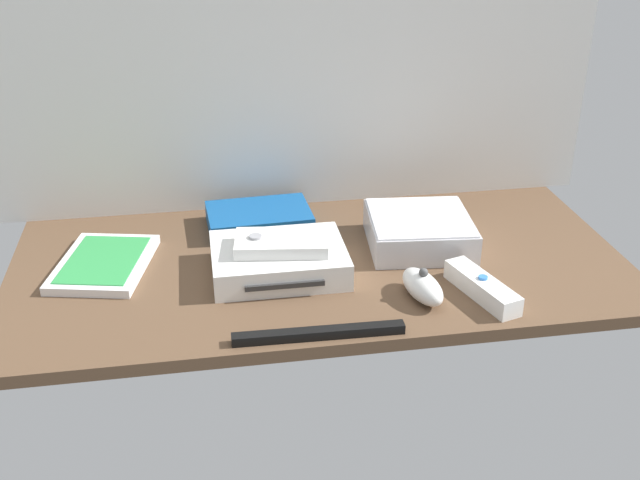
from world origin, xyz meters
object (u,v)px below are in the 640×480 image
object	(u,v)px
network_router	(259,219)
sensor_bar	(319,333)
remote_nunchuk	(423,286)
remote_classic_pad	(281,243)
game_console	(279,260)
mini_computer	(419,231)
remote_wand	(482,287)
game_case	(104,263)

from	to	relation	value
network_router	sensor_bar	size ratio (longest dim) A/B	0.77
remote_nunchuk	remote_classic_pad	xyz separation A→B (cm)	(-19.80, 11.02, 3.37)
sensor_bar	game_console	bearing A→B (deg)	100.82
game_console	mini_computer	xyz separation A→B (cm)	(24.64, 5.76, 0.44)
network_router	game_console	bearing A→B (deg)	-87.85
remote_wand	mini_computer	bearing A→B (deg)	87.75
game_case	sensor_bar	size ratio (longest dim) A/B	0.90
game_case	remote_nunchuk	bearing A→B (deg)	-7.53
game_console	remote_wand	bearing A→B (deg)	-22.70
game_case	remote_classic_pad	xyz separation A→B (cm)	(28.01, -6.68, 4.65)
game_console	sensor_bar	xyz separation A→B (cm)	(3.22, -19.38, -1.50)
remote_wand	sensor_bar	bearing A→B (deg)	178.65
network_router	mini_computer	bearing A→B (deg)	-26.35
game_console	sensor_bar	world-z (taller)	game_console
remote_wand	sensor_bar	xyz separation A→B (cm)	(-26.01, -7.03, -0.81)
game_console	mini_computer	world-z (taller)	mini_computer
game_case	network_router	world-z (taller)	network_router
remote_nunchuk	sensor_bar	bearing A→B (deg)	-166.55
network_router	remote_classic_pad	xyz separation A→B (cm)	(1.93, -17.58, 3.71)
mini_computer	remote_nunchuk	bearing A→B (deg)	-104.39
remote_nunchuk	remote_classic_pad	distance (cm)	22.91
mini_computer	game_case	world-z (taller)	mini_computer
game_case	sensor_bar	xyz separation A→B (cm)	(30.82, -25.59, -0.06)
game_case	remote_nunchuk	world-z (taller)	remote_nunchuk
game_console	network_router	xyz separation A→B (cm)	(-1.51, 17.11, -0.50)
network_router	remote_nunchuk	xyz separation A→B (cm)	(21.73, -28.60, 0.34)
mini_computer	sensor_bar	distance (cm)	33.09
remote_wand	remote_nunchuk	distance (cm)	9.07
remote_wand	game_case	bearing A→B (deg)	145.44
game_console	network_router	distance (cm)	17.18
mini_computer	remote_wand	world-z (taller)	mini_computer
network_router	sensor_bar	distance (cm)	36.81
game_case	remote_classic_pad	bearing A→B (deg)	-0.63
remote_classic_pad	sensor_bar	world-z (taller)	remote_classic_pad
remote_wand	remote_classic_pad	bearing A→B (deg)	141.12
network_router	sensor_bar	world-z (taller)	network_router
network_router	game_case	bearing A→B (deg)	-160.22
remote_nunchuk	remote_classic_pad	world-z (taller)	remote_classic_pad
game_console	remote_nunchuk	xyz separation A→B (cm)	(20.22, -11.49, -0.16)
network_router	sensor_bar	xyz separation A→B (cm)	(4.74, -36.49, -1.00)
remote_classic_pad	sensor_bar	bearing A→B (deg)	-74.03
game_console	remote_classic_pad	size ratio (longest dim) A/B	1.37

